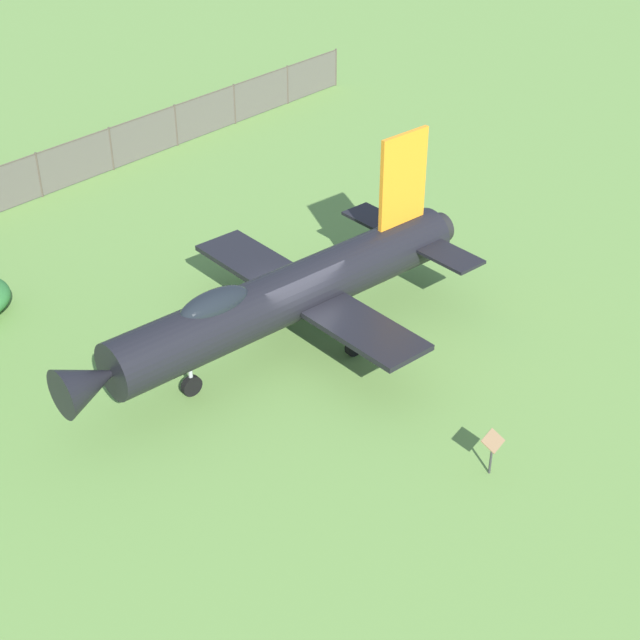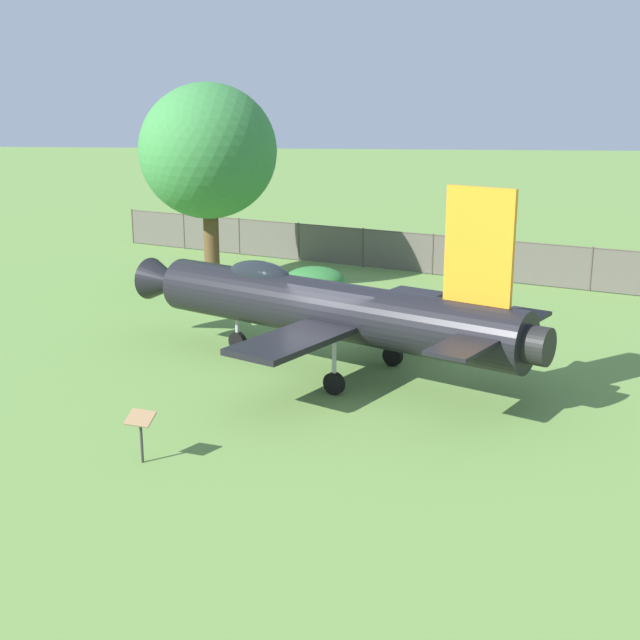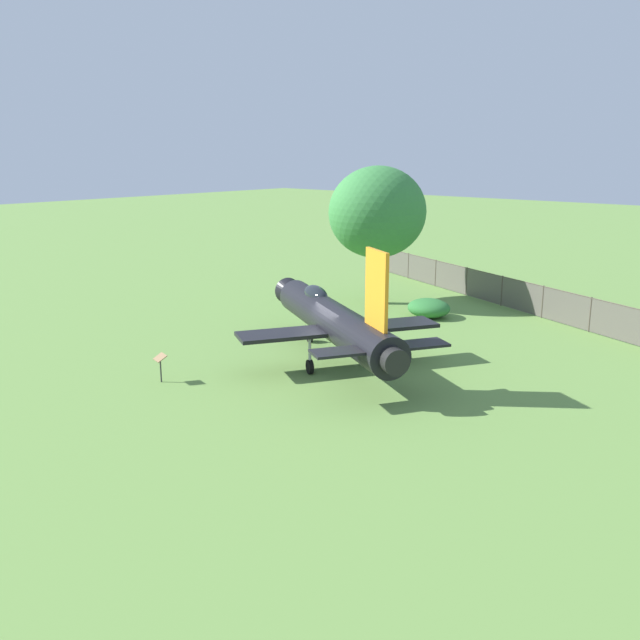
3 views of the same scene
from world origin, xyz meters
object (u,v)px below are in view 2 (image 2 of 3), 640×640
(shade_tree, at_px, (208,152))
(shrub_near_fence, at_px, (314,280))
(display_jet, at_px, (320,306))
(info_plaque, at_px, (141,425))

(shade_tree, distance_m, shrub_near_fence, 6.61)
(shrub_near_fence, bearing_deg, display_jet, 6.92)
(display_jet, height_order, info_plaque, display_jet)
(shrub_near_fence, relative_size, info_plaque, 2.11)
(shrub_near_fence, xyz_separation_m, info_plaque, (16.41, -2.01, 0.34))
(info_plaque, bearing_deg, display_jet, 154.75)
(shrub_near_fence, bearing_deg, info_plaque, -6.98)
(display_jet, xyz_separation_m, shrub_near_fence, (-9.66, -1.17, -1.36))
(display_jet, xyz_separation_m, shade_tree, (-10.62, -5.50, 3.55))
(shade_tree, xyz_separation_m, shrub_near_fence, (0.95, 4.33, -4.91))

